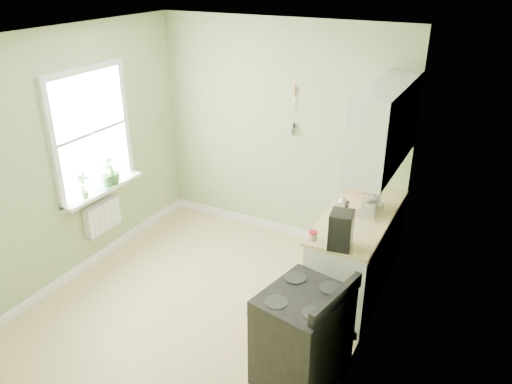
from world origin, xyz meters
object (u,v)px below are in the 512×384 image
at_px(coffee_maker, 341,231).
at_px(stand_mixer, 372,198).
at_px(stove, 302,337).
at_px(kettle, 342,205).

bearing_deg(coffee_maker, stand_mixer, 85.53).
bearing_deg(stove, stand_mixer, 86.46).
distance_m(stove, coffee_maker, 0.98).
xyz_separation_m(stove, stand_mixer, (0.10, 1.56, 0.63)).
height_order(stove, kettle, kettle).
xyz_separation_m(stove, coffee_maker, (0.03, 0.75, 0.64)).
relative_size(stove, coffee_maker, 2.79).
bearing_deg(stove, kettle, 96.67).
distance_m(stand_mixer, coffee_maker, 0.81).
bearing_deg(stand_mixer, coffee_maker, -94.47).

